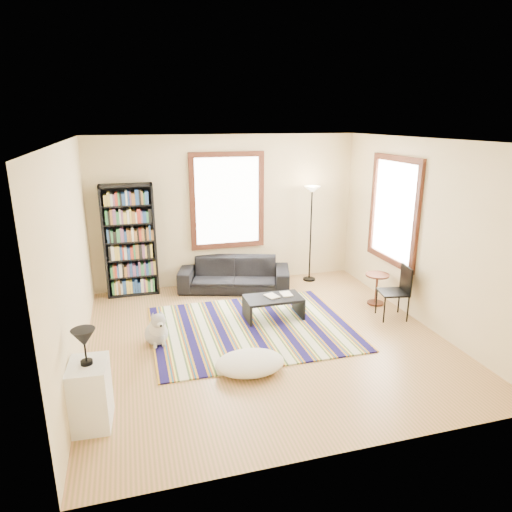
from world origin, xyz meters
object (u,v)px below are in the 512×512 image
object	(u,v)px
bookshelf	(130,241)
white_cabinet	(91,394)
dog	(156,327)
side_table	(376,289)
sofa	(234,274)
floor_cushion	(250,363)
coffee_table	(273,308)
folding_chair	(393,292)
floor_lamp	(311,234)

from	to	relation	value
bookshelf	white_cabinet	bearing A→B (deg)	-97.63
dog	side_table	bearing A→B (deg)	-2.93
sofa	floor_cushion	distance (m)	2.92
sofa	coffee_table	world-z (taller)	sofa
coffee_table	floor_cushion	bearing A→B (deg)	-118.14
coffee_table	dog	size ratio (longest dim) A/B	1.73
sofa	floor_cushion	bearing A→B (deg)	-82.41
folding_chair	bookshelf	bearing A→B (deg)	161.42
folding_chair	dog	world-z (taller)	folding_chair
floor_cushion	coffee_table	bearing A→B (deg)	61.86
folding_chair	dog	bearing A→B (deg)	-171.36
coffee_table	white_cabinet	bearing A→B (deg)	-142.62
sofa	white_cabinet	bearing A→B (deg)	-107.13
white_cabinet	dog	xyz separation A→B (m)	(0.76, 1.63, -0.09)
sofa	coffee_table	xyz separation A→B (m)	(0.30, -1.44, -0.11)
floor_lamp	dog	bearing A→B (deg)	-148.37
side_table	bookshelf	bearing A→B (deg)	158.00
folding_chair	dog	size ratio (longest dim) A/B	1.65
coffee_table	folding_chair	distance (m)	1.91
coffee_table	white_cabinet	size ratio (longest dim) A/B	1.29
folding_chair	white_cabinet	xyz separation A→B (m)	(-4.45, -1.52, -0.08)
bookshelf	folding_chair	size ratio (longest dim) A/B	2.33
sofa	floor_lamp	distance (m)	1.67
bookshelf	side_table	xyz separation A→B (m)	(4.00, -1.62, -0.73)
side_table	floor_cushion	bearing A→B (deg)	-150.08
floor_cushion	side_table	world-z (taller)	side_table
sofa	floor_lamp	world-z (taller)	floor_lamp
side_table	white_cabinet	distance (m)	4.96
floor_cushion	side_table	distance (m)	3.06
floor_lamp	folding_chair	size ratio (longest dim) A/B	2.16
coffee_table	floor_lamp	world-z (taller)	floor_lamp
sofa	coffee_table	bearing A→B (deg)	-61.38
dog	white_cabinet	bearing A→B (deg)	-125.00
floor_cushion	dog	xyz separation A→B (m)	(-1.09, 1.07, 0.15)
sofa	dog	xyz separation A→B (m)	(-1.56, -1.81, -0.03)
dog	bookshelf	bearing A→B (deg)	87.38
sofa	white_cabinet	xyz separation A→B (m)	(-2.32, -3.44, 0.06)
folding_chair	white_cabinet	distance (m)	4.70
sofa	floor_lamp	xyz separation A→B (m)	(1.54, 0.10, 0.64)
sofa	dog	bearing A→B (deg)	-113.86
floor_lamp	dog	distance (m)	3.70
floor_cushion	floor_lamp	xyz separation A→B (m)	(2.01, 2.97, 0.82)
folding_chair	white_cabinet	size ratio (longest dim) A/B	1.23
floor_lamp	side_table	bearing A→B (deg)	-66.12
folding_chair	white_cabinet	bearing A→B (deg)	-150.78
side_table	sofa	bearing A→B (deg)	148.29
bookshelf	folding_chair	xyz separation A→B (m)	(3.95, -2.19, -0.57)
side_table	folding_chair	world-z (taller)	folding_chair
floor_cushion	folding_chair	world-z (taller)	folding_chair
bookshelf	white_cabinet	distance (m)	3.80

